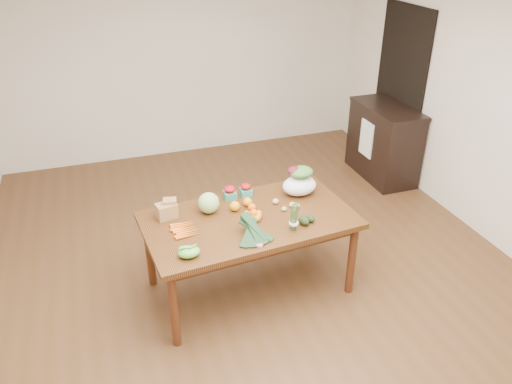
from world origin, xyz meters
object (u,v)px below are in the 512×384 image
object	(u,v)px
dining_table	(249,254)
kale_bunch	(255,231)
paper_bag	(167,209)
cabinet	(384,142)
cabbage	(209,203)
asparagus_bundle	(294,217)
salad_bag	(300,182)
mandarin_cluster	(254,214)

from	to	relation	value
dining_table	kale_bunch	world-z (taller)	kale_bunch
paper_bag	kale_bunch	bearing A→B (deg)	-43.20
cabinet	cabbage	bearing A→B (deg)	-151.59
dining_table	paper_bag	world-z (taller)	paper_bag
dining_table	asparagus_bundle	distance (m)	0.64
kale_bunch	salad_bag	distance (m)	0.85
mandarin_cluster	cabbage	bearing A→B (deg)	145.10
cabbage	mandarin_cluster	world-z (taller)	cabbage
paper_bag	cabinet	bearing A→B (deg)	24.99
kale_bunch	asparagus_bundle	bearing A→B (deg)	1.34
dining_table	cabbage	bearing A→B (deg)	141.63
asparagus_bundle	salad_bag	size ratio (longest dim) A/B	0.79
kale_bunch	salad_bag	size ratio (longest dim) A/B	1.26
asparagus_bundle	salad_bag	distance (m)	0.61
cabbage	kale_bunch	size ratio (longest dim) A/B	0.46
mandarin_cluster	salad_bag	size ratio (longest dim) A/B	0.57
paper_bag	asparagus_bundle	xyz separation A→B (m)	(0.94, -0.52, 0.05)
cabinet	asparagus_bundle	size ratio (longest dim) A/B	4.08
cabbage	asparagus_bundle	xyz separation A→B (m)	(0.58, -0.49, 0.03)
cabbage	kale_bunch	world-z (taller)	cabbage
cabinet	cabbage	xyz separation A→B (m)	(-2.63, -1.42, 0.37)
dining_table	kale_bunch	size ratio (longest dim) A/B	4.40
kale_bunch	salad_bag	bearing A→B (deg)	37.72
cabbage	salad_bag	bearing A→B (deg)	3.16
cabbage	asparagus_bundle	world-z (taller)	asparagus_bundle
cabbage	paper_bag	bearing A→B (deg)	175.23
dining_table	salad_bag	distance (m)	0.79
dining_table	kale_bunch	distance (m)	0.57
mandarin_cluster	salad_bag	bearing A→B (deg)	27.67
paper_bag	kale_bunch	xyz separation A→B (m)	(0.59, -0.56, 0.00)
cabinet	paper_bag	bearing A→B (deg)	-155.01
dining_table	paper_bag	bearing A→B (deg)	155.96
cabbage	asparagus_bundle	size ratio (longest dim) A/B	0.73
dining_table	salad_bag	size ratio (longest dim) A/B	5.53
dining_table	mandarin_cluster	world-z (taller)	mandarin_cluster
dining_table	cabbage	world-z (taller)	cabbage
paper_bag	mandarin_cluster	size ratio (longest dim) A/B	1.23
dining_table	mandarin_cluster	distance (m)	0.42
paper_bag	kale_bunch	distance (m)	0.81
paper_bag	cabbage	xyz separation A→B (m)	(0.36, -0.03, 0.01)
mandarin_cluster	asparagus_bundle	bearing A→B (deg)	-45.79
asparagus_bundle	dining_table	bearing A→B (deg)	129.23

